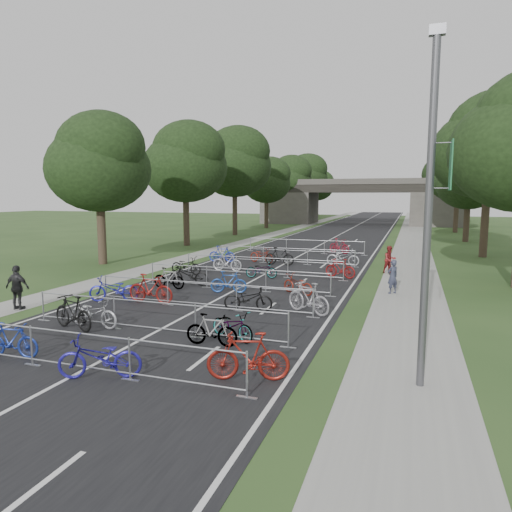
{
  "coord_description": "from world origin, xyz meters",
  "views": [
    {
      "loc": [
        7.97,
        -9.17,
        4.53
      ],
      "look_at": [
        -0.42,
        15.26,
        1.1
      ],
      "focal_mm": 32.0,
      "sensor_mm": 36.0,
      "label": 1
    }
  ],
  "objects_px": {
    "lamppost": "(430,207)",
    "bike_1": "(11,341)",
    "pedestrian_a": "(393,277)",
    "pedestrian_c": "(18,288)",
    "overpass_bridge": "(360,202)",
    "pedestrian_b": "(390,260)",
    "bike_2": "(100,358)"
  },
  "relations": [
    {
      "from": "lamppost",
      "to": "pedestrian_b",
      "type": "bearing_deg",
      "value": 95.35
    },
    {
      "from": "bike_1",
      "to": "overpass_bridge",
      "type": "bearing_deg",
      "value": -11.4
    },
    {
      "from": "overpass_bridge",
      "to": "bike_1",
      "type": "relative_size",
      "value": 18.37
    },
    {
      "from": "overpass_bridge",
      "to": "lamppost",
      "type": "xyz_separation_m",
      "value": [
        8.33,
        -63.0,
        0.75
      ]
    },
    {
      "from": "pedestrian_a",
      "to": "overpass_bridge",
      "type": "bearing_deg",
      "value": -125.91
    },
    {
      "from": "lamppost",
      "to": "bike_1",
      "type": "relative_size",
      "value": 4.86
    },
    {
      "from": "lamppost",
      "to": "pedestrian_a",
      "type": "relative_size",
      "value": 5.18
    },
    {
      "from": "pedestrian_a",
      "to": "pedestrian_c",
      "type": "distance_m",
      "value": 16.11
    },
    {
      "from": "bike_1",
      "to": "pedestrian_c",
      "type": "bearing_deg",
      "value": 35.44
    },
    {
      "from": "pedestrian_a",
      "to": "pedestrian_c",
      "type": "xyz_separation_m",
      "value": [
        -14.0,
        -7.97,
        0.1
      ]
    },
    {
      "from": "overpass_bridge",
      "to": "pedestrian_b",
      "type": "height_order",
      "value": "overpass_bridge"
    },
    {
      "from": "pedestrian_b",
      "to": "pedestrian_c",
      "type": "distance_m",
      "value": 19.36
    },
    {
      "from": "overpass_bridge",
      "to": "pedestrian_a",
      "type": "xyz_separation_m",
      "value": [
        7.2,
        -52.44,
        -2.74
      ]
    },
    {
      "from": "overpass_bridge",
      "to": "bike_1",
      "type": "distance_m",
      "value": 64.86
    },
    {
      "from": "bike_2",
      "to": "pedestrian_c",
      "type": "height_order",
      "value": "pedestrian_c"
    },
    {
      "from": "pedestrian_c",
      "to": "lamppost",
      "type": "bearing_deg",
      "value": 165.92
    },
    {
      "from": "pedestrian_b",
      "to": "bike_1",
      "type": "bearing_deg",
      "value": -149.68
    },
    {
      "from": "pedestrian_c",
      "to": "overpass_bridge",
      "type": "bearing_deg",
      "value": -100.8
    },
    {
      "from": "lamppost",
      "to": "pedestrian_c",
      "type": "relative_size",
      "value": 4.6
    },
    {
      "from": "overpass_bridge",
      "to": "bike_2",
      "type": "height_order",
      "value": "overpass_bridge"
    },
    {
      "from": "lamppost",
      "to": "pedestrian_b",
      "type": "height_order",
      "value": "lamppost"
    },
    {
      "from": "lamppost",
      "to": "pedestrian_c",
      "type": "height_order",
      "value": "lamppost"
    },
    {
      "from": "lamppost",
      "to": "bike_2",
      "type": "height_order",
      "value": "lamppost"
    },
    {
      "from": "bike_1",
      "to": "pedestrian_b",
      "type": "relative_size",
      "value": 1.05
    },
    {
      "from": "bike_1",
      "to": "bike_2",
      "type": "distance_m",
      "value": 3.33
    },
    {
      "from": "pedestrian_a",
      "to": "pedestrian_b",
      "type": "distance_m",
      "value": 5.82
    },
    {
      "from": "bike_1",
      "to": "pedestrian_b",
      "type": "height_order",
      "value": "pedestrian_b"
    },
    {
      "from": "pedestrian_a",
      "to": "bike_2",
      "type": "bearing_deg",
      "value": 19.44
    },
    {
      "from": "overpass_bridge",
      "to": "bike_2",
      "type": "distance_m",
      "value": 65.23
    },
    {
      "from": "bike_2",
      "to": "pedestrian_b",
      "type": "xyz_separation_m",
      "value": [
        6.03,
        18.52,
        0.26
      ]
    },
    {
      "from": "bike_1",
      "to": "pedestrian_c",
      "type": "distance_m",
      "value": 6.09
    },
    {
      "from": "bike_1",
      "to": "pedestrian_b",
      "type": "distance_m",
      "value": 20.37
    }
  ]
}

